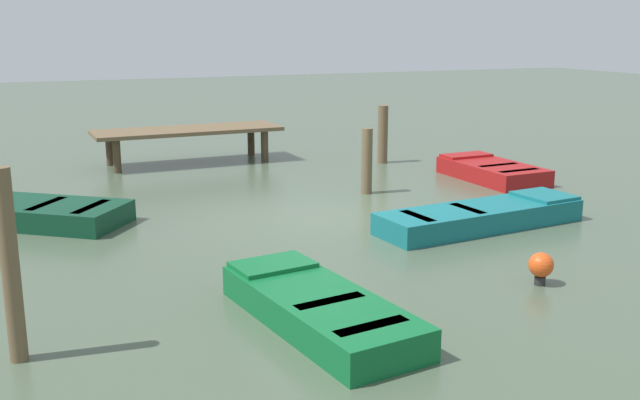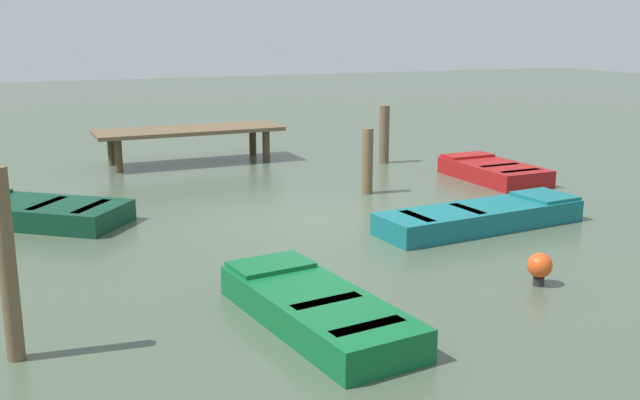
{
  "view_description": "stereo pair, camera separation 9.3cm",
  "coord_description": "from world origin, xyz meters",
  "px_view_note": "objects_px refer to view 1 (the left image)",
  "views": [
    {
      "loc": [
        -5.48,
        -12.71,
        3.64
      ],
      "look_at": [
        0.0,
        0.0,
        0.35
      ],
      "focal_mm": 41.34,
      "sensor_mm": 36.0,
      "label": 1
    },
    {
      "loc": [
        -5.39,
        -12.74,
        3.64
      ],
      "look_at": [
        0.0,
        0.0,
        0.35
      ],
      "focal_mm": 41.34,
      "sensor_mm": 36.0,
      "label": 2
    }
  ],
  "objects_px": {
    "rowboat_dark_green": "(34,212)",
    "rowboat_red": "(492,171)",
    "dock_segment": "(188,133)",
    "mooring_piling_near_right": "(367,161)",
    "marker_buoy": "(541,266)",
    "rowboat_green": "(318,308)",
    "mooring_piling_mid_left": "(10,267)",
    "mooring_piling_mid_right": "(383,134)",
    "rowboat_teal": "(482,216)"
  },
  "relations": [
    {
      "from": "mooring_piling_mid_right",
      "to": "dock_segment",
      "type": "bearing_deg",
      "value": 157.69
    },
    {
      "from": "dock_segment",
      "to": "mooring_piling_mid_left",
      "type": "relative_size",
      "value": 2.27
    },
    {
      "from": "rowboat_red",
      "to": "rowboat_teal",
      "type": "xyz_separation_m",
      "value": [
        -2.79,
        -3.51,
        -0.0
      ]
    },
    {
      "from": "mooring_piling_near_right",
      "to": "mooring_piling_mid_left",
      "type": "bearing_deg",
      "value": -140.96
    },
    {
      "from": "mooring_piling_near_right",
      "to": "marker_buoy",
      "type": "bearing_deg",
      "value": -93.49
    },
    {
      "from": "rowboat_green",
      "to": "rowboat_teal",
      "type": "xyz_separation_m",
      "value": [
        4.56,
        2.98,
        -0.0
      ]
    },
    {
      "from": "rowboat_red",
      "to": "mooring_piling_near_right",
      "type": "height_order",
      "value": "mooring_piling_near_right"
    },
    {
      "from": "dock_segment",
      "to": "mooring_piling_mid_right",
      "type": "distance_m",
      "value": 5.24
    },
    {
      "from": "dock_segment",
      "to": "mooring_piling_mid_left",
      "type": "height_order",
      "value": "mooring_piling_mid_left"
    },
    {
      "from": "rowboat_green",
      "to": "dock_segment",
      "type": "bearing_deg",
      "value": -13.07
    },
    {
      "from": "rowboat_green",
      "to": "rowboat_dark_green",
      "type": "height_order",
      "value": "same"
    },
    {
      "from": "dock_segment",
      "to": "rowboat_teal",
      "type": "distance_m",
      "value": 9.22
    },
    {
      "from": "rowboat_dark_green",
      "to": "dock_segment",
      "type": "bearing_deg",
      "value": -92.21
    },
    {
      "from": "rowboat_teal",
      "to": "mooring_piling_near_right",
      "type": "height_order",
      "value": "mooring_piling_near_right"
    },
    {
      "from": "rowboat_dark_green",
      "to": "rowboat_green",
      "type": "bearing_deg",
      "value": 152.49
    },
    {
      "from": "dock_segment",
      "to": "mooring_piling_near_right",
      "type": "height_order",
      "value": "mooring_piling_near_right"
    },
    {
      "from": "mooring_piling_mid_right",
      "to": "mooring_piling_near_right",
      "type": "relative_size",
      "value": 1.07
    },
    {
      "from": "dock_segment",
      "to": "rowboat_red",
      "type": "bearing_deg",
      "value": -39.93
    },
    {
      "from": "rowboat_red",
      "to": "mooring_piling_mid_right",
      "type": "xyz_separation_m",
      "value": [
        -1.38,
        3.02,
        0.56
      ]
    },
    {
      "from": "rowboat_dark_green",
      "to": "rowboat_red",
      "type": "height_order",
      "value": "same"
    },
    {
      "from": "rowboat_red",
      "to": "mooring_piling_near_right",
      "type": "bearing_deg",
      "value": 90.84
    },
    {
      "from": "rowboat_teal",
      "to": "mooring_piling_mid_right",
      "type": "relative_size",
      "value": 2.67
    },
    {
      "from": "rowboat_red",
      "to": "marker_buoy",
      "type": "xyz_separation_m",
      "value": [
        -3.86,
        -6.44,
        0.07
      ]
    },
    {
      "from": "mooring_piling_near_right",
      "to": "marker_buoy",
      "type": "height_order",
      "value": "mooring_piling_near_right"
    },
    {
      "from": "mooring_piling_near_right",
      "to": "mooring_piling_mid_left",
      "type": "xyz_separation_m",
      "value": [
        -7.34,
        -5.95,
        0.37
      ]
    },
    {
      "from": "mooring_piling_mid_left",
      "to": "marker_buoy",
      "type": "distance_m",
      "value": 7.01
    },
    {
      "from": "rowboat_red",
      "to": "mooring_piling_near_right",
      "type": "distance_m",
      "value": 3.51
    },
    {
      "from": "rowboat_dark_green",
      "to": "rowboat_teal",
      "type": "relative_size",
      "value": 0.86
    },
    {
      "from": "dock_segment",
      "to": "mooring_piling_near_right",
      "type": "xyz_separation_m",
      "value": [
        2.76,
        -5.17,
        -0.1
      ]
    },
    {
      "from": "rowboat_green",
      "to": "mooring_piling_mid_right",
      "type": "bearing_deg",
      "value": -39.62
    },
    {
      "from": "dock_segment",
      "to": "mooring_piling_mid_right",
      "type": "relative_size",
      "value": 3.2
    },
    {
      "from": "dock_segment",
      "to": "marker_buoy",
      "type": "relative_size",
      "value": 10.37
    },
    {
      "from": "rowboat_green",
      "to": "mooring_piling_mid_right",
      "type": "distance_m",
      "value": 11.25
    },
    {
      "from": "dock_segment",
      "to": "mooring_piling_mid_right",
      "type": "height_order",
      "value": "mooring_piling_mid_right"
    },
    {
      "from": "dock_segment",
      "to": "rowboat_red",
      "type": "distance_m",
      "value": 8.02
    },
    {
      "from": "rowboat_dark_green",
      "to": "mooring_piling_near_right",
      "type": "relative_size",
      "value": 2.46
    },
    {
      "from": "rowboat_teal",
      "to": "marker_buoy",
      "type": "xyz_separation_m",
      "value": [
        -1.07,
        -2.93,
        0.07
      ]
    },
    {
      "from": "dock_segment",
      "to": "marker_buoy",
      "type": "distance_m",
      "value": 11.71
    },
    {
      "from": "mooring_piling_mid_right",
      "to": "rowboat_teal",
      "type": "bearing_deg",
      "value": -102.13
    },
    {
      "from": "dock_segment",
      "to": "mooring_piling_mid_left",
      "type": "bearing_deg",
      "value": -113.51
    },
    {
      "from": "marker_buoy",
      "to": "rowboat_green",
      "type": "bearing_deg",
      "value": -179.11
    },
    {
      "from": "rowboat_dark_green",
      "to": "mooring_piling_mid_right",
      "type": "distance_m",
      "value": 9.48
    },
    {
      "from": "mooring_piling_mid_left",
      "to": "rowboat_red",
      "type": "bearing_deg",
      "value": 29.48
    },
    {
      "from": "rowboat_green",
      "to": "rowboat_red",
      "type": "height_order",
      "value": "same"
    },
    {
      "from": "rowboat_dark_green",
      "to": "rowboat_teal",
      "type": "height_order",
      "value": "same"
    },
    {
      "from": "rowboat_green",
      "to": "mooring_piling_near_right",
      "type": "xyz_separation_m",
      "value": [
        3.88,
        6.34,
        0.51
      ]
    },
    {
      "from": "rowboat_dark_green",
      "to": "marker_buoy",
      "type": "height_order",
      "value": "marker_buoy"
    },
    {
      "from": "dock_segment",
      "to": "marker_buoy",
      "type": "bearing_deg",
      "value": -79.4
    },
    {
      "from": "mooring_piling_mid_left",
      "to": "mooring_piling_mid_right",
      "type": "bearing_deg",
      "value": 44.08
    },
    {
      "from": "dock_segment",
      "to": "mooring_piling_near_right",
      "type": "relative_size",
      "value": 3.42
    }
  ]
}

